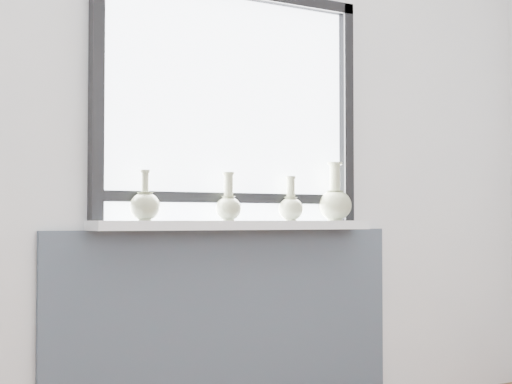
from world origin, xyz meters
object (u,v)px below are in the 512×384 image
vase_b (229,205)px  vase_d (335,202)px  windowsill (238,225)px  vase_c (291,206)px  vase_a (145,205)px

vase_b → vase_d: vase_d is taller
windowsill → vase_d: 0.54m
vase_c → windowsill: bearing=-179.2°
windowsill → vase_c: (0.28, 0.00, 0.08)m
windowsill → vase_d: size_ratio=4.79×
vase_a → vase_d: 0.97m
windowsill → vase_b: 0.10m
vase_c → vase_d: bearing=0.7°
vase_a → vase_c: size_ratio=1.02×
vase_b → vase_d: (0.58, 0.03, 0.02)m
vase_d → vase_c: bearing=-179.3°
vase_b → vase_c: vase_b is taller
windowsill → vase_a: vase_a is taller
vase_b → vase_d: size_ratio=0.76×
vase_a → vase_c: bearing=1.5°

